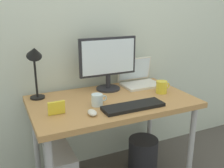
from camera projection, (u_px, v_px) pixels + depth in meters
back_wall at (91, 21)px, 2.14m from camera, size 4.40×0.04×2.60m
desk at (112, 108)px, 1.97m from camera, size 1.21×0.71×0.75m
monitor at (108, 61)px, 2.09m from camera, size 0.49×0.20×0.43m
laptop at (138, 78)px, 2.28m from camera, size 0.32×0.26×0.23m
desk_lamp at (35, 60)px, 1.85m from camera, size 0.11×0.16×0.43m
keyboard at (133, 106)px, 1.78m from camera, size 0.44×0.14×0.02m
mouse at (92, 113)px, 1.66m from camera, size 0.06×0.09×0.03m
coffee_mug at (162, 87)px, 2.07m from camera, size 0.12×0.09×0.10m
glass_cup at (97, 100)px, 1.82m from camera, size 0.12×0.08×0.08m
photo_frame at (56, 108)px, 1.66m from camera, size 0.11×0.03×0.09m
wastebasket at (143, 154)px, 2.30m from camera, size 0.26×0.26×0.30m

